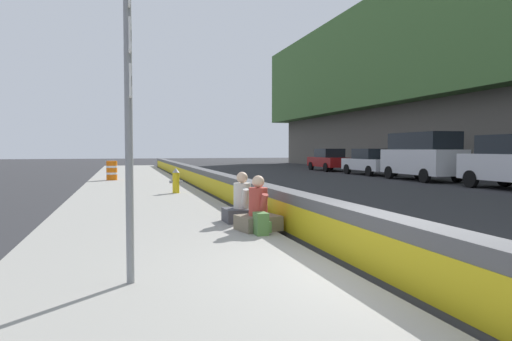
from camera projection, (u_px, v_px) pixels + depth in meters
The scene contains 12 objects.
ground_plane at pixel (385, 281), 5.90m from camera, with size 160.00×160.00×0.00m, color #2B2B2D.
sidewalk_strip at pixel (176, 294), 5.17m from camera, with size 80.00×4.40×0.14m, color gray.
jersey_barrier at pixel (385, 248), 5.88m from camera, with size 76.00×0.45×0.85m.
route_sign_post at pixel (129, 101), 5.25m from camera, with size 0.44×0.09×3.60m.
fire_hydrant at pixel (176, 180), 16.25m from camera, with size 0.26×0.46×0.88m.
seated_person_foreground at pixel (258, 213), 8.82m from camera, with size 0.78×0.86×1.04m.
seated_person_middle at pixel (242, 206), 9.84m from camera, with size 0.68×0.77×1.06m.
backpack at pixel (262, 224), 8.35m from camera, with size 0.32×0.28×0.40m.
construction_barrel at pixel (112, 170), 23.05m from camera, with size 0.54×0.54×0.95m.
parked_car_fourth at pixel (422, 155), 24.67m from camera, with size 5.13×2.17×2.56m.
parked_car_midline at pixel (370, 162), 30.03m from camera, with size 4.51×1.97×1.71m.
parked_car_far at pixel (329, 160), 35.79m from camera, with size 4.51×1.98×1.71m.
Camera 1 is at (-5.15, 3.19, 1.68)m, focal length 32.53 mm.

